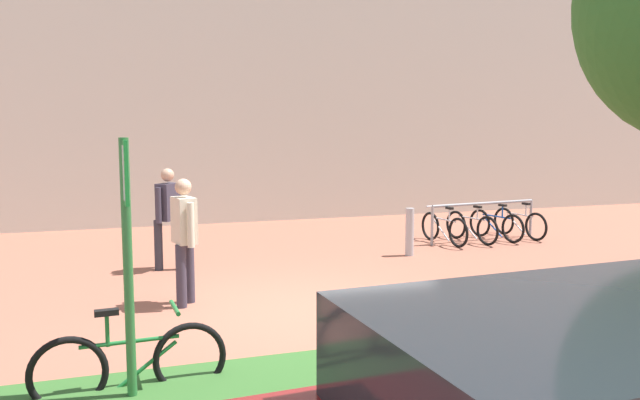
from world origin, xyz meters
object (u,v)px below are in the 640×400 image
Objects in this scene: bollard_steel at (410,232)px; person_suited_dark at (169,212)px; bike_rack_cluster at (483,225)px; person_casual_tan at (184,233)px; parking_sign_post at (127,235)px; bike_at_sign at (131,364)px.

person_suited_dark is (-4.38, 0.19, 0.53)m from bollard_steel.
person_suited_dark reaches higher than bollard_steel.
person_suited_dark is (-6.57, -0.74, 0.64)m from bike_rack_cluster.
person_casual_tan is at bearing -89.43° from person_suited_dark.
person_casual_tan is (-4.36, -2.05, 0.53)m from bollard_steel.
parking_sign_post is 1.19m from bike_at_sign.
bike_at_sign is at bearing 89.63° from parking_sign_post.
person_casual_tan is at bearing 76.08° from parking_sign_post.
bollard_steel reaches higher than bike_at_sign.
parking_sign_post reaches higher than person_suited_dark.
parking_sign_post is 1.35× the size of person_casual_tan.
parking_sign_post reaches higher than bike_at_sign.
person_suited_dark is (0.76, 5.19, 0.63)m from bike_at_sign.
person_casual_tan is (-6.55, -2.98, 0.64)m from bike_rack_cluster.
parking_sign_post is 7.41m from bollard_steel.
person_casual_tan reaches higher than bollard_steel.
person_suited_dark is at bearing 81.64° from bike_at_sign.
bike_at_sign is 0.98× the size of person_casual_tan.
bike_rack_cluster is (7.34, 5.93, -0.00)m from bike_at_sign.
bike_at_sign is at bearing -141.03° from bike_rack_cluster.
parking_sign_post is 3.31m from person_casual_tan.
person_suited_dark is at bearing 81.96° from parking_sign_post.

